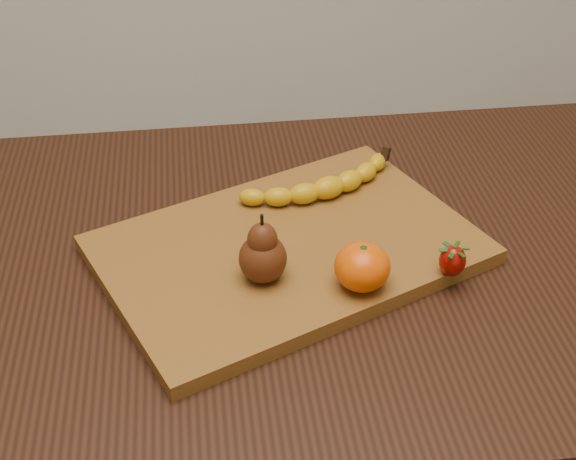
{
  "coord_description": "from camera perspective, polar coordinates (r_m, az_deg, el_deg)",
  "views": [
    {
      "loc": [
        -0.17,
        -0.8,
        1.37
      ],
      "look_at": [
        -0.07,
        -0.01,
        0.8
      ],
      "focal_mm": 50.0,
      "sensor_mm": 36.0,
      "label": 1
    }
  ],
  "objects": [
    {
      "name": "banana",
      "position": [
        1.07,
        2.87,
        3.03
      ],
      "size": [
        0.2,
        0.12,
        0.03
      ],
      "primitive_type": null,
      "rotation": [
        0.0,
        0.0,
        0.35
      ],
      "color": "#D6A50A",
      "rests_on": "cutting_board"
    },
    {
      "name": "strawberry",
      "position": [
        0.96,
        11.63,
        -2.08
      ],
      "size": [
        0.03,
        0.03,
        0.04
      ],
      "primitive_type": null,
      "rotation": [
        0.0,
        0.0,
        -0.06
      ],
      "color": "#8F0903",
      "rests_on": "cutting_board"
    },
    {
      "name": "mandarin",
      "position": [
        0.92,
        5.3,
        -2.63
      ],
      "size": [
        0.07,
        0.07,
        0.06
      ],
      "primitive_type": "ellipsoid",
      "rotation": [
        0.0,
        0.0,
        0.15
      ],
      "color": "#E75002",
      "rests_on": "cutting_board"
    },
    {
      "name": "cutting_board",
      "position": [
        1.0,
        -0.0,
        -1.39
      ],
      "size": [
        0.53,
        0.45,
        0.02
      ],
      "primitive_type": "cube",
      "rotation": [
        0.0,
        0.0,
        0.4
      ],
      "color": "brown",
      "rests_on": "table"
    },
    {
      "name": "pear",
      "position": [
        0.91,
        -1.82,
        -1.26
      ],
      "size": [
        0.06,
        0.06,
        0.09
      ],
      "primitive_type": null,
      "rotation": [
        0.0,
        0.0,
        -0.12
      ],
      "color": "#4F230C",
      "rests_on": "cutting_board"
    },
    {
      "name": "table",
      "position": [
        1.08,
        3.4,
        -5.48
      ],
      "size": [
        1.0,
        0.7,
        0.76
      ],
      "color": "black",
      "rests_on": "ground"
    }
  ]
}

